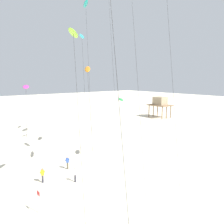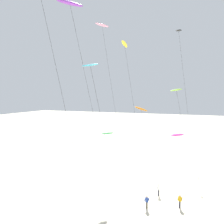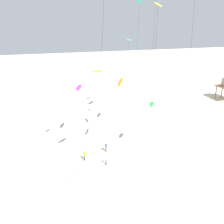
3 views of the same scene
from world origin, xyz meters
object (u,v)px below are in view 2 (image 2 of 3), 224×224
Objects in this scene: kite_yellow at (125,49)px; kite_flyer_middle at (147,202)px; kite_lime at (177,91)px; kite_flyer_furthest at (159,190)px; kite_flyer_nearest at (180,201)px; kite_purple at (70,4)px; kite_magenta at (178,135)px; kite_cyan at (91,70)px; kite_orange at (141,110)px; kite_pink at (102,27)px; kite_green at (108,134)px; kite_black at (179,36)px; marker_flag at (198,182)px.

kite_yellow is 13.58× the size of kite_flyer_middle.
kite_lime reaches higher than kite_flyer_furthest.
kite_flyer_middle and kite_flyer_furthest have the same top height.
kite_flyer_middle is at bearing 112.80° from kite_flyer_nearest.
kite_purple is 25.76m from kite_flyer_middle.
kite_yellow is 21.62m from kite_flyer_furthest.
kite_flyer_furthest is (7.20, 2.49, -9.42)m from kite_magenta.
kite_orange is at bearing -27.58° from kite_cyan.
kite_orange is at bearing 137.64° from kite_lime.
kite_pink is 5.83m from kite_yellow.
kite_flyer_furthest is at bearing 19.10° from kite_magenta.
kite_magenta reaches higher than kite_green.
kite_pink reaches higher than kite_yellow.
kite_pink is at bearing 32.06° from kite_green.
kite_yellow reaches higher than kite_green.
kite_green is at bearing 57.60° from kite_magenta.
kite_pink reaches higher than kite_flyer_middle.
kite_pink reaches higher than kite_magenta.
kite_lime is 9.25× the size of kite_flyer_middle.
kite_black is 1.65× the size of kite_lime.
kite_flyer_nearest is 4.22m from kite_flyer_middle.
kite_orange is 15.80m from kite_pink.
kite_flyer_nearest is (5.08, -0.39, -9.42)m from kite_magenta.
kite_black reaches higher than kite_cyan.
kite_flyer_middle is (-2.85, -6.41, -7.73)m from kite_green.
kite_lime is at bearing -48.11° from kite_purple.
kite_magenta is at bearing -129.78° from kite_pink.
kite_magenta is at bearing -141.83° from kite_orange.
kite_flyer_furthest is (-7.84, 1.99, -23.33)m from kite_black.
kite_pink reaches higher than marker_flag.
kite_magenta reaches higher than kite_flyer_furthest.
marker_flag reaches higher than kite_flyer_furthest.
kite_green is (0.03, 4.99, -3.70)m from kite_orange.
marker_flag is at bearing -100.81° from kite_lime.
kite_purple reaches higher than kite_flyer_middle.
kite_flyer_nearest is 3.57m from kite_flyer_furthest.
kite_black is at bearing -55.08° from kite_yellow.
kite_green is (5.79, -2.41, -16.29)m from kite_purple.
kite_lime is at bearing -63.04° from kite_green.
kite_pink is 1.15× the size of kite_yellow.
marker_flag is at bearing -24.87° from kite_flyer_nearest.
kite_flyer_nearest is at bearing -174.90° from kite_black.
kite_lime is at bearing 2.93° from kite_magenta.
kite_lime reaches higher than kite_flyer_middle.
kite_lime is at bearing -26.59° from kite_flyer_furthest.
kite_green is at bearing -22.62° from kite_purple.
marker_flag is (0.80, -11.15, -20.09)m from kite_yellow.
kite_cyan is 14.89m from kite_pink.
marker_flag is at bearing -45.22° from kite_cyan.
kite_flyer_middle is (2.95, -8.82, -24.02)m from kite_purple.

